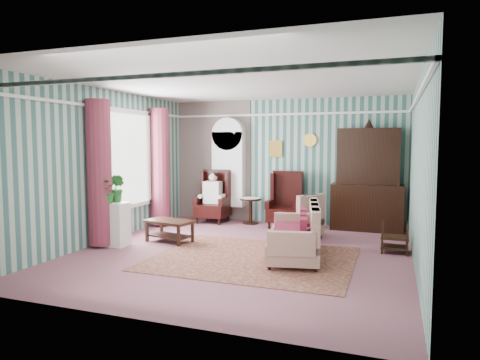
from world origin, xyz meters
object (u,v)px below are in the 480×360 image
(wingback_left, at_px, (213,196))
(dresser_hutch, at_px, (368,176))
(bookcase, at_px, (228,175))
(floral_armchair, at_px, (301,214))
(plant_stand, at_px, (113,224))
(coffee_table, at_px, (170,231))
(sofa, at_px, (294,230))
(round_side_table, at_px, (251,211))
(wingback_right, at_px, (285,200))
(nest_table, at_px, (395,237))
(seated_woman, at_px, (213,198))

(wingback_left, bearing_deg, dresser_hutch, 4.41)
(bookcase, height_order, floral_armchair, bookcase)
(plant_stand, distance_m, coffee_table, 1.05)
(plant_stand, distance_m, sofa, 3.32)
(dresser_hutch, height_order, wingback_left, dresser_hutch)
(wingback_left, xyz_separation_m, round_side_table, (0.90, 0.15, -0.33))
(wingback_left, bearing_deg, round_side_table, 9.46)
(round_side_table, bearing_deg, floral_armchair, -37.90)
(sofa, distance_m, floral_armchair, 1.50)
(plant_stand, bearing_deg, coffee_table, 35.52)
(dresser_hutch, bearing_deg, wingback_left, -175.59)
(dresser_hutch, relative_size, wingback_right, 1.89)
(bookcase, relative_size, round_side_table, 3.73)
(nest_table, bearing_deg, bookcase, 153.08)
(wingback_left, bearing_deg, coffee_table, -88.97)
(bookcase, distance_m, wingback_right, 1.63)
(dresser_hutch, height_order, seated_woman, dresser_hutch)
(round_side_table, bearing_deg, nest_table, -28.20)
(wingback_right, height_order, plant_stand, wingback_right)
(wingback_left, bearing_deg, wingback_right, 0.00)
(bookcase, height_order, round_side_table, bookcase)
(dresser_hutch, height_order, wingback_right, dresser_hutch)
(plant_stand, bearing_deg, nest_table, 13.84)
(floral_armchair, relative_size, coffee_table, 1.08)
(bookcase, relative_size, coffee_table, 2.49)
(floral_armchair, xyz_separation_m, coffee_table, (-2.27, -1.20, -0.27))
(nest_table, xyz_separation_m, plant_stand, (-4.87, -1.20, 0.13))
(seated_woman, distance_m, coffee_table, 2.18)
(sofa, relative_size, floral_armchair, 1.86)
(dresser_hutch, bearing_deg, sofa, -110.30)
(wingback_right, relative_size, sofa, 0.69)
(seated_woman, height_order, nest_table, seated_woman)
(round_side_table, distance_m, plant_stand, 3.36)
(bookcase, relative_size, nest_table, 4.15)
(sofa, bearing_deg, bookcase, 27.03)
(wingback_right, distance_m, plant_stand, 3.76)
(bookcase, xyz_separation_m, wingback_left, (-0.25, -0.39, -0.50))
(wingback_right, height_order, round_side_table, wingback_right)
(seated_woman, bearing_deg, dresser_hutch, 4.41)
(dresser_hutch, relative_size, seated_woman, 2.00)
(wingback_left, distance_m, round_side_table, 0.97)
(bookcase, bearing_deg, nest_table, -26.92)
(wingback_right, distance_m, nest_table, 2.81)
(bookcase, height_order, coffee_table, bookcase)
(seated_woman, bearing_deg, plant_stand, -106.22)
(wingback_left, distance_m, wingback_right, 1.75)
(seated_woman, distance_m, plant_stand, 2.87)
(wingback_right, relative_size, floral_armchair, 1.29)
(dresser_hutch, bearing_deg, bookcase, 177.89)
(bookcase, bearing_deg, plant_stand, -108.49)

